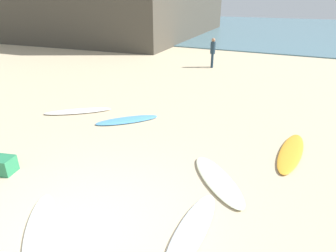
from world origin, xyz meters
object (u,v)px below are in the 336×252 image
Objects in this scene: surfboard_3 at (78,111)px; surfboard_0 at (218,180)px; surfboard_5 at (192,229)px; beach_cooler at (2,165)px; surfboard_6 at (127,120)px; surfboard_4 at (291,152)px; surfboard_2 at (40,229)px; beachgoer_near at (213,51)px.

surfboard_0 is at bearing 33.02° from surfboard_3.
beach_cooler reaches higher than surfboard_5.
beach_cooler reaches higher than surfboard_6.
beach_cooler reaches higher than surfboard_4.
surfboard_2 is 0.96× the size of surfboard_6.
surfboard_0 is 1.60m from surfboard_5.
surfboard_2 is at bearing -29.97° from surfboard_6.
surfboard_4 reaches higher than surfboard_5.
surfboard_3 is 6.65m from surfboard_5.
surfboard_3 is at bearing -32.02° from beachgoer_near.
beachgoer_near is (-3.73, 10.71, 0.85)m from surfboard_0.
surfboard_4 is at bearing 52.57° from surfboard_3.
beachgoer_near reaches higher than surfboard_0.
beachgoer_near reaches higher than beach_cooler.
surfboard_6 is (-3.66, 1.95, -0.01)m from surfboard_0.
surfboard_3 is at bearing 4.84° from surfboard_4.
surfboard_0 is 5.94m from surfboard_3.
surfboard_4 reaches higher than surfboard_3.
beachgoer_near reaches higher than surfboard_2.
surfboard_4 is at bearing 69.82° from surfboard_5.
surfboard_0 is 0.91× the size of surfboard_3.
surfboard_5 is 4.58m from beach_cooler.
surfboard_6 is at bearing -115.55° from surfboard_2.
surfboard_4 is 1.16× the size of surfboard_6.
surfboard_4 is at bearing -168.71° from surfboard_2.
surfboard_0 is 11.37m from beachgoer_near.
surfboard_3 is 1.40× the size of beachgoer_near.
surfboard_5 reaches higher than surfboard_6.
surfboard_6 is at bearing 108.98° from surfboard_0.
beachgoer_near is 2.97× the size of beach_cooler.
beachgoer_near is (1.91, 8.87, 0.86)m from surfboard_3.
surfboard_2 is 5.69m from surfboard_3.
surfboard_3 is 4.15× the size of beach_cooler.
beachgoer_near reaches higher than surfboard_3.
surfboard_5 is at bearing -131.40° from surfboard_0.
beach_cooler is (-2.23, 0.93, 0.16)m from surfboard_2.
surfboard_0 is at bearing 22.05° from beach_cooler.
surfboard_4 is at bearing 33.45° from beach_cooler.
surfboard_6 is (-1.36, 4.71, 0.01)m from surfboard_2.
beachgoer_near reaches higher than surfboard_6.
surfboard_0 is 0.86× the size of surfboard_4.
beachgoer_near is at bearing -125.61° from surfboard_2.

